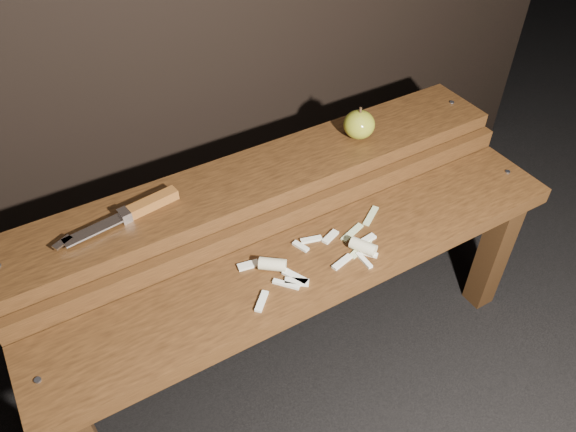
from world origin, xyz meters
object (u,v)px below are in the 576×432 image
knife (138,209)px  bench_rear_tier (265,201)px  apple (359,125)px  bench_front_tier (317,282)px

knife → bench_rear_tier: bearing=-2.0°
knife → apple: bearing=-0.6°
bench_front_tier → apple: bearing=41.6°
bench_front_tier → bench_rear_tier: bearing=90.0°
knife → bench_front_tier: bearing=-39.7°
bench_front_tier → apple: (0.26, 0.23, 0.18)m
bench_front_tier → bench_rear_tier: bench_rear_tier is taller
bench_rear_tier → apple: apple is taller
bench_rear_tier → knife: knife is taller
bench_front_tier → knife: bearing=140.3°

